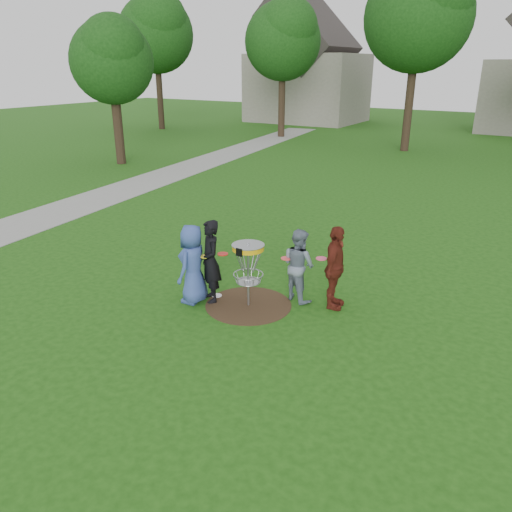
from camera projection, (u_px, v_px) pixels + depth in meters
The scene contains 11 objects.
ground at pixel (248, 305), 10.40m from camera, with size 100.00×100.00×0.00m, color #19470F.
dirt_patch at pixel (248, 305), 10.40m from camera, with size 1.80×1.80×0.01m, color #47331E.
concrete_path at pixel (154, 180), 21.65m from camera, with size 2.20×40.00×0.02m, color #9E9E99.
player_blue at pixel (193, 264), 10.28m from camera, with size 0.82×0.54×1.68m, color #354C93.
player_black at pixel (210, 261), 10.31m from camera, with size 0.64×0.42×1.76m, color black.
player_grey at pixel (299, 265), 10.41m from camera, with size 0.76×0.59×1.56m, color slate.
player_maroon at pixel (335, 268), 10.02m from camera, with size 1.02×0.42×1.74m, color #5C1F15.
disc_on_grass at pixel (217, 296), 10.80m from camera, with size 0.22×0.22×0.02m, color white.
disc_golf_basket at pixel (248, 260), 10.03m from camera, with size 0.66×0.67×1.38m.
held_discs at pixel (259, 257), 10.14m from camera, with size 2.32×1.27×0.14m.
tree_row at pixel (483, 31), 24.35m from camera, with size 51.20×17.42×9.90m.
Camera 1 is at (5.04, -7.85, 4.70)m, focal length 35.00 mm.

